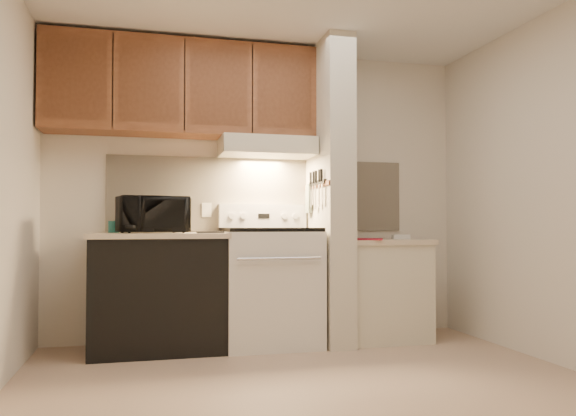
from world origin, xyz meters
name	(u,v)px	position (x,y,z in m)	size (l,w,h in m)	color
floor	(310,384)	(0.00, 0.00, 0.00)	(3.60, 3.60, 0.00)	tan
wall_back	(261,193)	(0.00, 1.50, 1.25)	(3.60, 0.02, 2.50)	silver
wall_right	(558,185)	(1.80, 0.00, 1.25)	(0.02, 3.00, 2.50)	silver
backsplash	(262,195)	(0.00, 1.49, 1.24)	(2.60, 0.02, 0.63)	beige
range_body	(270,288)	(0.00, 1.16, 0.46)	(0.76, 0.65, 0.92)	silver
oven_window	(279,287)	(0.00, 0.84, 0.50)	(0.50, 0.01, 0.30)	black
oven_handle	(280,258)	(0.00, 0.80, 0.72)	(0.02, 0.02, 0.65)	silver
cooktop	(270,230)	(0.00, 1.16, 0.94)	(0.74, 0.64, 0.03)	black
range_backguard	(263,216)	(0.00, 1.44, 1.05)	(0.76, 0.08, 0.20)	silver
range_display	(264,216)	(0.00, 1.40, 1.05)	(0.10, 0.01, 0.04)	black
range_knob_left_outer	(231,216)	(-0.28, 1.40, 1.05)	(0.05, 0.05, 0.02)	silver
range_knob_left_inner	(243,216)	(-0.18, 1.40, 1.05)	(0.05, 0.05, 0.02)	silver
range_knob_right_inner	(284,216)	(0.18, 1.40, 1.05)	(0.05, 0.05, 0.02)	silver
range_knob_right_outer	(295,216)	(0.28, 1.40, 1.05)	(0.05, 0.05, 0.02)	silver
dishwasher_front	(159,294)	(-0.88, 1.17, 0.43)	(1.00, 0.63, 0.87)	black
left_countertop	(159,236)	(-0.88, 1.17, 0.89)	(1.04, 0.67, 0.04)	beige
spoon_rest	(210,232)	(-0.50, 0.97, 0.92)	(0.20, 0.06, 0.01)	black
teal_jar	(114,227)	(-1.23, 1.39, 0.96)	(0.08, 0.08, 0.09)	#227171
outlet	(207,210)	(-0.48, 1.48, 1.10)	(0.08, 0.01, 0.12)	beige
microwave	(153,215)	(-0.93, 1.15, 1.05)	(0.51, 0.34, 0.28)	black
partition_pillar	(329,192)	(0.51, 1.15, 1.25)	(0.22, 0.70, 2.50)	beige
pillar_trim	(316,186)	(0.39, 1.15, 1.30)	(0.01, 0.70, 0.04)	brown
knife_strip	(317,183)	(0.39, 1.10, 1.32)	(0.02, 0.42, 0.04)	black
knife_blade_a	(322,194)	(0.38, 0.93, 1.22)	(0.01, 0.04, 0.16)	silver
knife_handle_a	(321,175)	(0.38, 0.95, 1.37)	(0.02, 0.02, 0.10)	black
knife_blade_b	(319,196)	(0.38, 1.01, 1.21)	(0.01, 0.04, 0.18)	silver
knife_handle_b	(319,176)	(0.38, 1.01, 1.37)	(0.02, 0.02, 0.10)	black
knife_blade_c	(315,197)	(0.38, 1.11, 1.20)	(0.01, 0.04, 0.20)	silver
knife_handle_c	(316,177)	(0.38, 1.10, 1.37)	(0.02, 0.02, 0.10)	black
knife_blade_d	(313,195)	(0.38, 1.19, 1.22)	(0.01, 0.04, 0.16)	silver
knife_handle_d	(314,177)	(0.38, 1.17, 1.37)	(0.02, 0.02, 0.10)	black
knife_blade_e	(310,197)	(0.38, 1.26, 1.21)	(0.01, 0.04, 0.18)	silver
knife_handle_e	(311,178)	(0.38, 1.25, 1.37)	(0.02, 0.02, 0.10)	black
oven_mitt	(309,199)	(0.38, 1.32, 1.20)	(0.03, 0.10, 0.25)	gray
right_cab_base	(381,291)	(0.97, 1.15, 0.40)	(0.70, 0.60, 0.81)	beige
right_countertop	(381,242)	(0.97, 1.15, 0.83)	(0.74, 0.64, 0.04)	beige
red_folder	(368,239)	(0.79, 1.00, 0.86)	(0.24, 0.33, 0.01)	maroon
white_box	(401,237)	(1.17, 1.17, 0.87)	(0.14, 0.09, 0.04)	white
range_hood	(267,147)	(0.00, 1.28, 1.62)	(0.78, 0.44, 0.15)	beige
hood_lip	(272,149)	(0.00, 1.07, 1.58)	(0.78, 0.04, 0.06)	beige
upper_cabinets	(183,89)	(-0.69, 1.32, 2.08)	(2.18, 0.33, 0.77)	brown
cab_door_a	(75,78)	(-1.51, 1.17, 2.08)	(0.46, 0.01, 0.63)	brown
cab_gap_a	(113,80)	(-1.23, 1.16, 2.08)	(0.01, 0.01, 0.73)	black
cab_door_b	(149,82)	(-0.96, 1.17, 2.08)	(0.46, 0.01, 0.63)	brown
cab_gap_b	(185,84)	(-0.69, 1.16, 2.08)	(0.01, 0.01, 0.73)	black
cab_door_c	(219,87)	(-0.42, 1.17, 2.08)	(0.46, 0.01, 0.63)	brown
cab_gap_c	(252,89)	(-0.14, 1.16, 2.08)	(0.01, 0.01, 0.73)	black
cab_door_d	(285,91)	(0.13, 1.17, 2.08)	(0.46, 0.01, 0.63)	brown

